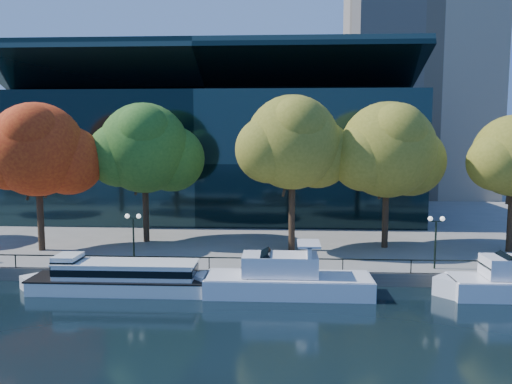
# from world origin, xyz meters

# --- Properties ---
(ground) EXTENTS (160.00, 160.00, 0.00)m
(ground) POSITION_xyz_m (0.00, 0.00, 0.00)
(ground) COLOR black
(ground) RESTS_ON ground
(promenade) EXTENTS (90.00, 67.08, 1.00)m
(promenade) POSITION_xyz_m (0.00, 36.38, 0.50)
(promenade) COLOR slate
(promenade) RESTS_ON ground
(railing) EXTENTS (88.20, 0.08, 0.99)m
(railing) POSITION_xyz_m (0.00, 3.25, 1.94)
(railing) COLOR black
(railing) RESTS_ON promenade
(convention_building) EXTENTS (50.00, 24.57, 21.43)m
(convention_building) POSITION_xyz_m (-4.00, 31.79, 8.51)
(convention_building) COLOR black
(convention_building) RESTS_ON ground
(office_tower) EXTENTS (22.50, 22.50, 65.90)m
(office_tower) POSITION_xyz_m (28.00, 55.00, 33.02)
(office_tower) COLOR gray
(office_tower) RESTS_ON ground
(tour_boat) EXTENTS (13.95, 3.11, 2.65)m
(tour_boat) POSITION_xyz_m (-6.33, 0.77, 1.13)
(tour_boat) COLOR silver
(tour_boat) RESTS_ON ground
(cruiser_near) EXTENTS (12.87, 3.31, 3.73)m
(cruiser_near) POSITION_xyz_m (5.41, 0.72, 1.16)
(cruiser_near) COLOR white
(cruiser_near) RESTS_ON ground
(tree_1) EXTENTS (10.15, 8.32, 12.93)m
(tree_1) POSITION_xyz_m (-15.54, 8.88, 9.69)
(tree_1) COLOR black
(tree_1) RESTS_ON promenade
(tree_2) EXTENTS (10.53, 8.64, 13.12)m
(tree_2) POSITION_xyz_m (-7.28, 12.93, 9.72)
(tree_2) COLOR black
(tree_2) RESTS_ON promenade
(tree_3) EXTENTS (10.20, 8.37, 13.57)m
(tree_3) POSITION_xyz_m (6.49, 10.04, 10.30)
(tree_3) COLOR black
(tree_3) RESTS_ON promenade
(tree_4) EXTENTS (10.62, 8.71, 13.06)m
(tree_4) POSITION_xyz_m (14.94, 11.59, 9.63)
(tree_4) COLOR black
(tree_4) RESTS_ON promenade
(lamp_1) EXTENTS (1.26, 0.36, 4.03)m
(lamp_1) POSITION_xyz_m (-6.11, 4.50, 3.98)
(lamp_1) COLOR black
(lamp_1) RESTS_ON promenade
(lamp_2) EXTENTS (1.26, 0.36, 4.03)m
(lamp_2) POSITION_xyz_m (17.08, 4.50, 3.98)
(lamp_2) COLOR black
(lamp_2) RESTS_ON promenade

